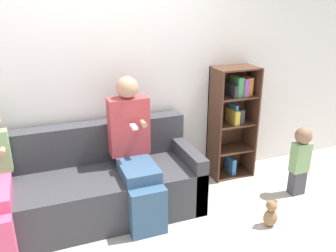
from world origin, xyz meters
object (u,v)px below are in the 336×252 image
Objects in this scene: adult_seated at (135,148)px; bookshelf at (233,117)px; toddler_standing at (300,157)px; couch at (85,188)px; teddy_bear at (271,214)px.

adult_seated reaches higher than bookshelf.
adult_seated is at bearing 170.21° from toddler_standing.
toddler_standing is at bearing -10.60° from couch.
toddler_standing reaches higher than teddy_bear.
couch is at bearing -171.36° from bookshelf.
bookshelf is (-0.44, 0.67, 0.28)m from toddler_standing.
couch is at bearing 166.51° from adult_seated.
teddy_bear is (1.09, -0.68, -0.55)m from adult_seated.
bookshelf reaches higher than couch.
toddler_standing is 0.78m from teddy_bear.
couch is 2.22m from toddler_standing.
adult_seated is 1.75m from toddler_standing.
toddler_standing is 2.76× the size of teddy_bear.
adult_seated is at bearing -13.49° from couch.
couch is 1.76m from teddy_bear.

